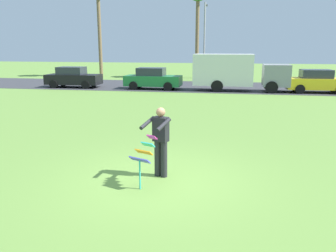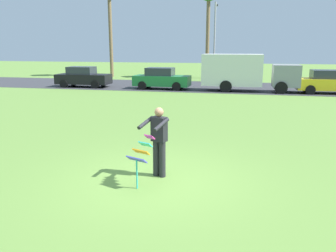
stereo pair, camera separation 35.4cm
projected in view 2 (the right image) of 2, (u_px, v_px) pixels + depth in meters
ground_plane at (157, 180)px, 8.25m from camera, size 120.00×120.00×0.00m
road_strip at (219, 87)px, 27.28m from camera, size 120.00×8.00×0.01m
person_kite_flyer at (159, 139)px, 8.27m from camera, size 0.69×0.76×1.73m
kite_held at (141, 154)px, 7.71m from camera, size 0.57×0.72×1.16m
parked_car_black at (83, 77)px, 27.03m from camera, size 4.23×1.90×1.60m
parked_car_green at (162, 79)px, 25.69m from camera, size 4.24×1.92×1.60m
parked_truck_grey_van at (244, 72)px, 24.27m from camera, size 6.71×2.15×2.62m
parked_car_yellow at (328, 82)px, 23.23m from camera, size 4.25×1.93×1.60m
streetlight_pole at (215, 37)px, 30.91m from camera, size 0.24×1.65×7.00m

